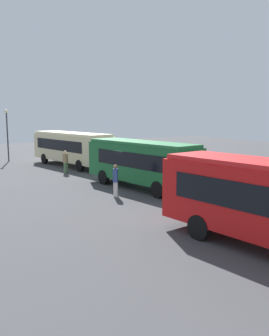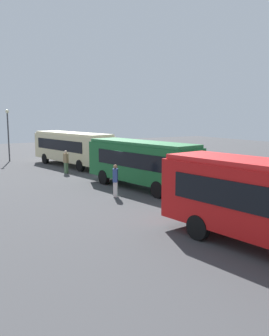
# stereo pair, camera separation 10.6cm
# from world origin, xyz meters

# --- Properties ---
(ground_plane) EXTENTS (80.84, 80.84, 0.00)m
(ground_plane) POSITION_xyz_m (0.00, 0.00, 0.00)
(ground_plane) COLOR #424244
(bus_cream) EXTENTS (10.54, 4.32, 3.14)m
(bus_cream) POSITION_xyz_m (-10.49, -0.03, 1.82)
(bus_cream) COLOR beige
(bus_cream) RESTS_ON ground_plane
(bus_green) EXTENTS (9.13, 3.76, 3.10)m
(bus_green) POSITION_xyz_m (1.45, 0.20, 1.79)
(bus_green) COLOR #19602D
(bus_green) RESTS_ON ground_plane
(person_left) EXTENTS (0.55, 0.48, 1.85)m
(person_left) POSITION_xyz_m (-14.27, 1.01, 0.98)
(person_left) COLOR olive
(person_left) RESTS_ON ground_plane
(person_center) EXTENTS (0.46, 0.37, 1.90)m
(person_center) POSITION_xyz_m (-6.83, -1.97, 1.01)
(person_center) COLOR #4C6B47
(person_center) RESTS_ON ground_plane
(person_right) EXTENTS (0.49, 0.45, 1.93)m
(person_right) POSITION_xyz_m (2.82, -2.40, 1.03)
(person_right) COLOR silver
(person_right) RESTS_ON ground_plane
(hedge_row) EXTENTS (52.42, 1.12, 1.74)m
(hedge_row) POSITION_xyz_m (0.00, 7.57, 0.87)
(hedge_row) COLOR #2B5D24
(hedge_row) RESTS_ON ground_plane
(traffic_cone) EXTENTS (0.36, 0.36, 0.60)m
(traffic_cone) POSITION_xyz_m (-17.18, 5.20, 0.30)
(traffic_cone) COLOR orange
(traffic_cone) RESTS_ON ground_plane
(lamppost) EXTENTS (0.36, 0.36, 5.28)m
(lamppost) POSITION_xyz_m (-17.11, -4.39, 3.32)
(lamppost) COLOR #38383D
(lamppost) RESTS_ON ground_plane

